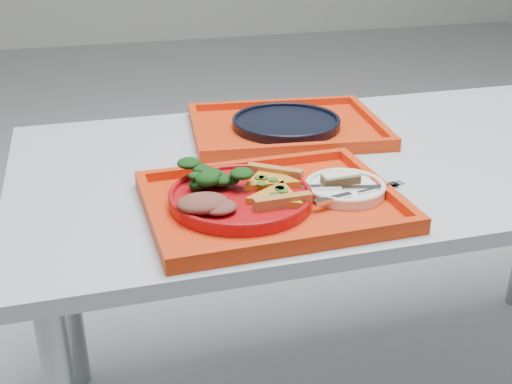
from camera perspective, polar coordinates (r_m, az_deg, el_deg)
table at (r=1.49m, az=10.77°, el=0.85°), size 1.60×0.80×0.75m
tray_main at (r=1.17m, az=1.36°, el=-1.19°), size 0.46×0.36×0.01m
tray_far at (r=1.56m, az=2.69°, el=5.59°), size 0.49×0.40×0.01m
dinner_plate at (r=1.16m, az=-1.37°, el=-0.64°), size 0.26×0.26×0.02m
side_plate at (r=1.22m, az=7.91°, el=0.19°), size 0.15×0.15×0.01m
navy_plate at (r=1.56m, az=2.70°, el=6.08°), size 0.26×0.26×0.02m
pizza_slice_a at (r=1.14m, az=1.89°, el=-0.22°), size 0.11×0.12×0.02m
pizza_slice_b at (r=1.20m, az=1.22°, el=1.25°), size 0.16×0.16×0.02m
salad_heap at (r=1.19m, az=-3.51°, el=1.72°), size 0.10×0.09×0.05m
meat_portion at (r=1.10m, az=-4.76°, el=-0.97°), size 0.09×0.07×0.03m
dessert_bar at (r=1.22m, az=7.53°, el=1.22°), size 0.07×0.03×0.02m
knife at (r=1.20m, az=8.26°, el=0.46°), size 0.18×0.06×0.01m
fork at (r=1.18m, az=8.99°, el=-0.07°), size 0.19×0.06×0.01m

